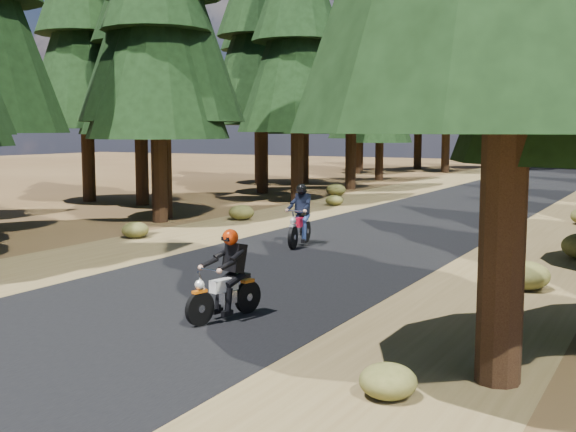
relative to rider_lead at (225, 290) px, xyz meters
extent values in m
plane|color=#432F18|center=(-1.27, 2.89, -0.48)|extent=(120.00, 120.00, 0.00)
cube|color=black|center=(-1.27, 7.89, -0.47)|extent=(6.00, 100.00, 0.01)
cube|color=brown|center=(-5.87, 7.89, -0.47)|extent=(3.20, 100.00, 0.01)
cube|color=brown|center=(3.33, 7.89, -0.47)|extent=(3.20, 100.00, 0.01)
cylinder|color=black|center=(4.39, -0.81, 2.45)|extent=(0.53, 0.53, 5.85)
cylinder|color=black|center=(-8.53, 9.07, 2.20)|extent=(0.51, 0.51, 5.34)
cone|color=black|center=(-8.53, 9.07, 5.54)|extent=(4.54, 4.54, 6.68)
cylinder|color=black|center=(-8.98, 9.85, 2.74)|extent=(0.56, 0.56, 6.43)
cylinder|color=black|center=(-12.40, 12.82, 2.31)|extent=(0.52, 0.52, 5.56)
cone|color=black|center=(-12.40, 12.82, 5.78)|extent=(4.73, 4.73, 6.95)
cylinder|color=black|center=(-7.63, 16.78, 2.38)|extent=(0.53, 0.53, 5.72)
cone|color=black|center=(-7.63, 16.78, 5.96)|extent=(4.86, 4.86, 7.15)
cylinder|color=black|center=(-11.03, 19.74, 2.71)|extent=(0.55, 0.55, 6.37)
cone|color=black|center=(-11.03, 19.74, 6.69)|extent=(5.41, 5.41, 7.96)
cylinder|color=black|center=(-8.27, 23.65, 2.34)|extent=(0.53, 0.53, 5.64)
cone|color=black|center=(-8.27, 23.65, 5.87)|extent=(4.79, 4.79, 7.05)
cone|color=black|center=(-8.27, 23.65, 8.41)|extent=(3.67, 3.67, 5.08)
cylinder|color=black|center=(-12.13, 26.11, 2.25)|extent=(0.52, 0.52, 5.45)
cone|color=black|center=(-12.13, 26.11, 5.65)|extent=(4.63, 4.63, 6.81)
cone|color=black|center=(-12.13, 26.11, 8.10)|extent=(3.54, 3.54, 4.90)
cylinder|color=black|center=(-9.39, 30.35, 1.73)|extent=(0.48, 0.48, 4.42)
cone|color=black|center=(-9.39, 30.35, 4.50)|extent=(3.76, 3.76, 5.52)
cone|color=black|center=(-9.39, 30.35, 6.48)|extent=(2.87, 2.87, 3.98)
cone|color=black|center=(-9.39, 30.35, 8.47)|extent=(1.99, 1.99, 3.31)
cylinder|color=black|center=(-13.06, 35.66, 1.90)|extent=(0.49, 0.49, 4.75)
cone|color=black|center=(-13.06, 35.66, 4.87)|extent=(4.04, 4.04, 5.93)
cone|color=black|center=(-13.06, 35.66, 7.00)|extent=(3.09, 3.09, 4.27)
cone|color=black|center=(-13.06, 35.66, 9.14)|extent=(2.14, 2.14, 3.56)
cylinder|color=black|center=(-15.27, 12.89, 2.52)|extent=(0.54, 0.54, 6.00)
cone|color=black|center=(-15.27, 12.89, 6.27)|extent=(5.10, 5.10, 7.50)
cylinder|color=black|center=(-14.27, 24.89, 2.72)|extent=(0.56, 0.56, 6.40)
cone|color=black|center=(-14.27, 24.89, 6.72)|extent=(5.44, 5.44, 8.00)
cylinder|color=black|center=(-8.27, 39.89, 2.72)|extent=(0.56, 0.56, 6.40)
cone|color=black|center=(-8.27, 39.89, 6.72)|extent=(5.44, 5.44, 8.00)
cone|color=black|center=(-8.27, 39.89, 9.60)|extent=(4.16, 4.16, 5.76)
cylinder|color=black|center=(-11.27, 42.89, 2.92)|extent=(0.57, 0.57, 6.80)
cone|color=black|center=(-11.27, 42.89, 7.17)|extent=(5.78, 5.78, 8.50)
cone|color=black|center=(-11.27, 42.89, 10.23)|extent=(4.42, 4.42, 6.12)
cylinder|color=black|center=(-5.27, 45.89, 2.52)|extent=(0.54, 0.54, 6.00)
cone|color=black|center=(-5.27, 45.89, 6.27)|extent=(5.10, 5.10, 7.50)
cone|color=black|center=(-5.27, 45.89, 8.97)|extent=(3.90, 3.90, 5.40)
cone|color=black|center=(-5.27, 45.89, 11.67)|extent=(2.70, 2.70, 4.50)
cylinder|color=black|center=(-1.27, 48.89, 2.92)|extent=(0.57, 0.57, 6.80)
cone|color=black|center=(-1.27, 48.89, 7.17)|extent=(5.78, 5.78, 8.50)
cylinder|color=black|center=(-14.27, 38.89, 2.32)|extent=(0.52, 0.52, 5.60)
cone|color=black|center=(-14.27, 38.89, 5.82)|extent=(4.76, 4.76, 7.00)
cone|color=black|center=(-14.27, 38.89, 8.34)|extent=(3.64, 3.64, 5.04)
cone|color=black|center=(-14.27, 38.89, 10.86)|extent=(2.52, 2.52, 4.20)
ellipsoid|color=#474C1E|center=(-6.91, 5.97, -0.25)|extent=(0.74, 0.74, 0.44)
ellipsoid|color=#474C1E|center=(3.72, 4.47, -0.21)|extent=(0.89, 0.89, 0.53)
ellipsoid|color=#474C1E|center=(3.43, -1.91, -0.28)|extent=(0.65, 0.65, 0.39)
ellipsoid|color=#474C1E|center=(-7.43, 20.14, -0.21)|extent=(0.89, 0.89, 0.53)
ellipsoid|color=#474C1E|center=(-6.48, 10.72, -0.23)|extent=(0.83, 0.83, 0.50)
ellipsoid|color=#474C1E|center=(-5.70, 16.26, -0.27)|extent=(0.70, 0.70, 0.42)
cube|color=black|center=(0.00, 0.00, 0.48)|extent=(0.35, 0.26, 0.46)
sphere|color=#A82806|center=(0.00, 0.00, 0.82)|extent=(0.30, 0.30, 0.25)
cube|color=black|center=(-2.32, 6.94, 0.59)|extent=(0.39, 0.28, 0.51)
sphere|color=black|center=(-2.32, 6.94, 0.96)|extent=(0.33, 0.33, 0.28)
camera|label=1|loc=(6.16, -9.19, 2.49)|focal=45.00mm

